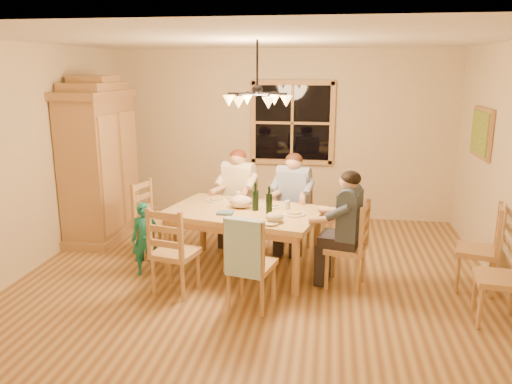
% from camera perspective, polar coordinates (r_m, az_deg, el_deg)
% --- Properties ---
extents(floor, '(5.50, 5.50, 0.00)m').
position_cam_1_polar(floor, '(6.06, 0.13, -9.38)').
color(floor, brown).
rests_on(floor, ground).
extents(ceiling, '(5.50, 5.00, 0.02)m').
position_cam_1_polar(ceiling, '(5.57, 0.14, 17.05)').
color(ceiling, white).
rests_on(ceiling, wall_back).
extents(wall_back, '(5.50, 0.02, 2.70)m').
position_cam_1_polar(wall_back, '(8.11, 2.74, 6.54)').
color(wall_back, beige).
rests_on(wall_back, floor).
extents(wall_left, '(0.02, 5.00, 2.70)m').
position_cam_1_polar(wall_left, '(6.64, -24.12, 3.64)').
color(wall_left, beige).
rests_on(wall_left, floor).
extents(window, '(1.30, 0.06, 1.30)m').
position_cam_1_polar(window, '(8.03, 4.16, 7.88)').
color(window, black).
rests_on(window, wall_back).
extents(painting, '(0.06, 0.78, 0.64)m').
position_cam_1_polar(painting, '(7.01, 24.36, 6.18)').
color(painting, '#9B6943').
rests_on(painting, wall_right).
extents(chandelier, '(0.77, 0.68, 0.71)m').
position_cam_1_polar(chandelier, '(5.57, 0.14, 10.63)').
color(chandelier, black).
rests_on(chandelier, ceiling).
extents(armoire, '(0.66, 1.40, 2.30)m').
position_cam_1_polar(armoire, '(7.45, -17.38, 2.95)').
color(armoire, '#9B6943').
rests_on(armoire, floor).
extents(dining_table, '(1.99, 1.48, 0.76)m').
position_cam_1_polar(dining_table, '(5.97, -1.42, -3.01)').
color(dining_table, '#B3834F').
rests_on(dining_table, floor).
extents(chair_far_left, '(0.52, 0.51, 0.99)m').
position_cam_1_polar(chair_far_left, '(6.98, -2.05, -3.51)').
color(chair_far_left, '#AD764C').
rests_on(chair_far_left, floor).
extents(chair_far_right, '(0.52, 0.51, 0.99)m').
position_cam_1_polar(chair_far_right, '(6.72, 4.19, -4.26)').
color(chair_far_right, '#AD764C').
rests_on(chair_far_right, floor).
extents(chair_near_left, '(0.52, 0.51, 0.99)m').
position_cam_1_polar(chair_near_left, '(5.57, -9.15, -8.35)').
color(chair_near_left, '#AD764C').
rests_on(chair_near_left, floor).
extents(chair_near_right, '(0.52, 0.51, 0.99)m').
position_cam_1_polar(chair_near_right, '(5.20, -0.51, -9.86)').
color(chair_near_right, '#AD764C').
rests_on(chair_near_right, floor).
extents(chair_end_left, '(0.51, 0.52, 0.99)m').
position_cam_1_polar(chair_end_left, '(6.64, -11.34, -4.72)').
color(chair_end_left, '#AD764C').
rests_on(chair_end_left, floor).
extents(chair_end_right, '(0.51, 0.52, 0.99)m').
position_cam_1_polar(chair_end_right, '(5.74, 10.20, -7.72)').
color(chair_end_right, '#AD764C').
rests_on(chair_end_right, floor).
extents(adult_woman, '(0.47, 0.50, 0.87)m').
position_cam_1_polar(adult_woman, '(6.84, -2.09, 0.79)').
color(adult_woman, '#F6E5BE').
rests_on(adult_woman, floor).
extents(adult_plaid_man, '(0.47, 0.50, 0.87)m').
position_cam_1_polar(adult_plaid_man, '(6.57, 4.27, 0.20)').
color(adult_plaid_man, navy).
rests_on(adult_plaid_man, floor).
extents(adult_slate_man, '(0.50, 0.47, 0.87)m').
position_cam_1_polar(adult_slate_man, '(5.56, 10.43, -2.57)').
color(adult_slate_man, '#39475B').
rests_on(adult_slate_man, floor).
extents(towel, '(0.39, 0.18, 0.58)m').
position_cam_1_polar(towel, '(4.89, -1.37, -6.43)').
color(towel, '#A1CEDB').
rests_on(towel, chair_near_right).
extents(wine_bottle_a, '(0.08, 0.08, 0.33)m').
position_cam_1_polar(wine_bottle_a, '(5.88, -0.06, -0.56)').
color(wine_bottle_a, black).
rests_on(wine_bottle_a, dining_table).
extents(wine_bottle_b, '(0.08, 0.08, 0.33)m').
position_cam_1_polar(wine_bottle_b, '(5.73, 1.51, -0.97)').
color(wine_bottle_b, black).
rests_on(wine_bottle_b, dining_table).
extents(plate_woman, '(0.26, 0.26, 0.02)m').
position_cam_1_polar(plate_woman, '(6.35, -4.53, -0.95)').
color(plate_woman, white).
rests_on(plate_woman, dining_table).
extents(plate_plaid, '(0.26, 0.26, 0.02)m').
position_cam_1_polar(plate_plaid, '(6.09, 1.76, -1.58)').
color(plate_plaid, white).
rests_on(plate_plaid, dining_table).
extents(plate_slate, '(0.26, 0.26, 0.02)m').
position_cam_1_polar(plate_slate, '(5.77, 4.35, -2.51)').
color(plate_slate, white).
rests_on(plate_slate, dining_table).
extents(wine_glass_a, '(0.06, 0.06, 0.14)m').
position_cam_1_polar(wine_glass_a, '(6.25, -2.04, -0.60)').
color(wine_glass_a, silver).
rests_on(wine_glass_a, dining_table).
extents(wine_glass_b, '(0.06, 0.06, 0.14)m').
position_cam_1_polar(wine_glass_b, '(5.85, 3.62, -1.64)').
color(wine_glass_b, silver).
rests_on(wine_glass_b, dining_table).
extents(cap, '(0.20, 0.20, 0.11)m').
position_cam_1_polar(cap, '(5.47, 2.11, -2.89)').
color(cap, tan).
rests_on(cap, dining_table).
extents(napkin, '(0.21, 0.18, 0.03)m').
position_cam_1_polar(napkin, '(5.78, -3.56, -2.40)').
color(napkin, slate).
rests_on(napkin, dining_table).
extents(cloth_bundle, '(0.28, 0.22, 0.15)m').
position_cam_1_polar(cloth_bundle, '(6.02, -1.74, -1.10)').
color(cloth_bundle, beige).
rests_on(cloth_bundle, dining_table).
extents(child, '(0.36, 0.29, 0.88)m').
position_cam_1_polar(child, '(6.06, -12.56, -5.28)').
color(child, '#1B7B71').
rests_on(child, floor).
extents(chair_spare_front, '(0.47, 0.49, 0.99)m').
position_cam_1_polar(chair_spare_front, '(5.40, 25.85, -10.40)').
color(chair_spare_front, '#AD764C').
rests_on(chair_spare_front, floor).
extents(chair_spare_back, '(0.52, 0.54, 0.99)m').
position_cam_1_polar(chair_spare_back, '(6.08, 23.78, -7.47)').
color(chair_spare_back, '#AD764C').
rests_on(chair_spare_back, floor).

